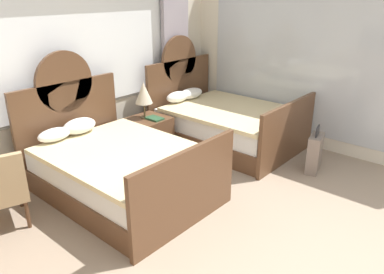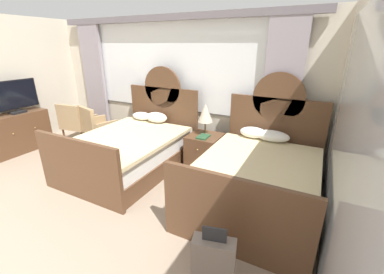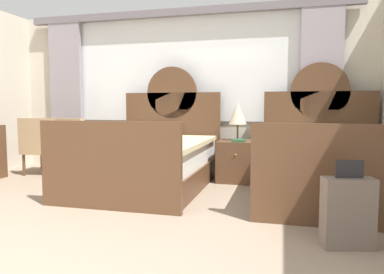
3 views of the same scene
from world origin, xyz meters
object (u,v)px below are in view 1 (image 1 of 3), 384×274
Objects in this scene: nightstand_between_beds at (149,136)px; book_on_nightstand at (155,118)px; bed_near_window at (119,168)px; table_lamp_on_nightstand at (144,93)px; bed_near_mirror at (225,123)px; suitcase_on_floor at (315,153)px.

nightstand_between_beds is 2.32× the size of book_on_nightstand.
bed_near_window reaches higher than nightstand_between_beds.
book_on_nightstand is (1.17, 0.55, 0.24)m from bed_near_window.
book_on_nightstand is (0.04, -0.17, -0.38)m from table_lamp_on_nightstand.
suitcase_on_floor is at bearing -90.26° from bed_near_mirror.
bed_near_window is 1.33m from nightstand_between_beds.
suitcase_on_floor is (-0.01, -1.61, -0.09)m from bed_near_mirror.
nightstand_between_beds is 2.54m from suitcase_on_floor.
bed_near_mirror reaches higher than book_on_nightstand.
bed_near_mirror is at bearing -30.45° from nightstand_between_beds.
book_on_nightstand is (0.02, -0.12, 0.31)m from nightstand_between_beds.
bed_near_mirror is at bearing -32.08° from table_lamp_on_nightstand.
suitcase_on_floor reaches higher than nightstand_between_beds.
bed_near_mirror is 1.61m from suitcase_on_floor.
bed_near_mirror is 1.27m from book_on_nightstand.
bed_near_window is 1.31m from book_on_nightstand.
bed_near_window is 3.76× the size of nightstand_between_beds.
bed_near_window is 8.72× the size of book_on_nightstand.
bed_near_mirror is at bearing 0.01° from bed_near_window.
bed_near_window is at bearing -149.66° from nightstand_between_beds.
nightstand_between_beds is (-1.14, 0.67, -0.07)m from bed_near_mirror.
bed_near_window reaches higher than suitcase_on_floor.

